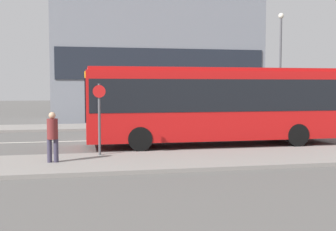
{
  "coord_description": "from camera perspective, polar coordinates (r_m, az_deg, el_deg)",
  "views": [
    {
      "loc": [
        -1.92,
        -19.86,
        2.52
      ],
      "look_at": [
        1.64,
        -2.15,
        1.29
      ],
      "focal_mm": 45.0,
      "sensor_mm": 36.0,
      "label": 1
    }
  ],
  "objects": [
    {
      "name": "sidewalk_near",
      "position": [
        13.96,
        -3.3,
        -6.23
      ],
      "size": [
        44.0,
        3.5,
        0.13
      ],
      "color": "gray",
      "rests_on": "ground_plane"
    },
    {
      "name": "street_lamp",
      "position": [
        28.48,
        14.99,
        7.69
      ],
      "size": [
        0.36,
        0.36,
        7.13
      ],
      "color": "#4C4C51",
      "rests_on": "sidewalk_far"
    },
    {
      "name": "city_bus",
      "position": [
        18.26,
        6.18,
        1.95
      ],
      "size": [
        10.89,
        2.5,
        3.31
      ],
      "rotation": [
        0.0,
        0.0,
        0.04
      ],
      "color": "red",
      "rests_on": "ground_plane"
    },
    {
      "name": "apartment_block_left_tower",
      "position": [
        32.84,
        -1.57,
        12.6
      ],
      "size": [
        15.47,
        5.34,
        14.98
      ],
      "color": "gray",
      "rests_on": "ground_plane"
    },
    {
      "name": "sidewalk_far",
      "position": [
        26.29,
        -7.13,
        -1.48
      ],
      "size": [
        44.0,
        3.5,
        0.13
      ],
      "color": "gray",
      "rests_on": "ground_plane"
    },
    {
      "name": "lane_centerline",
      "position": [
        20.11,
        -5.8,
        -3.3
      ],
      "size": [
        41.8,
        0.16,
        0.01
      ],
      "color": "silver",
      "rests_on": "ground_plane"
    },
    {
      "name": "ground_plane",
      "position": [
        20.11,
        -5.8,
        -3.31
      ],
      "size": [
        120.0,
        120.0,
        0.0
      ],
      "primitive_type": "plane",
      "color": "#595654"
    },
    {
      "name": "pedestrian_near_stop",
      "position": [
        13.78,
        -15.38,
        -2.44
      ],
      "size": [
        0.35,
        0.34,
        1.6
      ],
      "rotation": [
        0.0,
        0.0,
        -0.05
      ],
      "color": "#383347",
      "rests_on": "sidewalk_near"
    },
    {
      "name": "parked_car_0",
      "position": [
        27.19,
        20.36,
        -0.36
      ],
      "size": [
        4.6,
        1.74,
        1.27
      ],
      "color": "navy",
      "rests_on": "ground_plane"
    },
    {
      "name": "bus_stop_sign",
      "position": [
        14.91,
        -9.28,
        0.31
      ],
      "size": [
        0.44,
        0.12,
        2.5
      ],
      "color": "#4C4C51",
      "rests_on": "sidewalk_near"
    }
  ]
}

